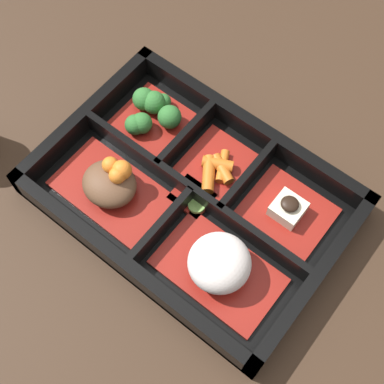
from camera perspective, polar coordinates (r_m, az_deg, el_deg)
ground_plane at (r=0.62m, az=-0.00°, el=-1.02°), size 3.00×3.00×0.00m
bento_base at (r=0.61m, az=-0.00°, el=-0.82°), size 0.34×0.23×0.01m
bento_rim at (r=0.60m, az=0.07°, el=-0.07°), size 0.34×0.23×0.04m
bowl_rice at (r=0.55m, az=2.92°, el=-7.74°), size 0.13×0.08×0.05m
bowl_stew at (r=0.60m, az=-8.63°, el=0.81°), size 0.13×0.08×0.05m
bowl_tofu at (r=0.60m, az=10.10°, el=-2.04°), size 0.09×0.08×0.03m
bowl_carrots at (r=0.62m, az=2.51°, el=2.74°), size 0.07×0.08×0.02m
bowl_greens at (r=0.65m, az=-4.34°, el=8.34°), size 0.08×0.08×0.03m
bowl_pickles at (r=0.60m, az=0.27°, el=-0.91°), size 0.04×0.04×0.01m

